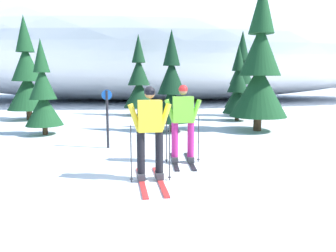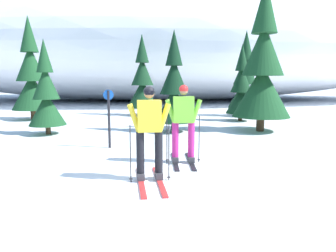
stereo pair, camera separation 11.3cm
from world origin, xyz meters
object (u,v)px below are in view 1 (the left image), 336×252
(pine_tree_far_left, at_px, (27,77))
(pine_tree_far_right, at_px, (241,81))
(skier_yellow_jacket, at_px, (150,132))
(pine_tree_left, at_px, (43,95))
(trail_marker_post, at_px, (107,115))
(skier_lime_jacket, at_px, (183,122))
(pine_tree_center_left, at_px, (139,82))
(pine_tree_right, at_px, (238,89))
(pine_tree_center_right, at_px, (260,70))
(pine_tree_center, at_px, (171,90))

(pine_tree_far_left, relative_size, pine_tree_far_right, 1.11)
(skier_yellow_jacket, bearing_deg, pine_tree_far_left, 121.26)
(pine_tree_left, height_order, trail_marker_post, pine_tree_left)
(trail_marker_post, bearing_deg, skier_lime_jacket, -41.64)
(pine_tree_far_left, height_order, pine_tree_center_left, pine_tree_far_left)
(pine_tree_left, bearing_deg, pine_tree_right, 23.04)
(pine_tree_far_right, bearing_deg, pine_tree_center_right, -98.79)
(skier_yellow_jacket, bearing_deg, pine_tree_center, 81.90)
(pine_tree_far_left, relative_size, pine_tree_center_right, 0.89)
(pine_tree_center, height_order, pine_tree_far_right, pine_tree_far_right)
(pine_tree_right, relative_size, trail_marker_post, 2.14)
(pine_tree_far_right, bearing_deg, skier_yellow_jacket, -114.61)
(pine_tree_center_left, bearing_deg, pine_tree_center_right, -49.39)
(skier_yellow_jacket, bearing_deg, pine_tree_right, 64.52)
(pine_tree_far_left, height_order, trail_marker_post, pine_tree_far_left)
(skier_lime_jacket, height_order, pine_tree_far_left, pine_tree_far_left)
(pine_tree_center_right, bearing_deg, pine_tree_far_right, 81.21)
(pine_tree_center_right, height_order, pine_tree_right, pine_tree_center_right)
(skier_yellow_jacket, distance_m, pine_tree_far_right, 11.34)
(pine_tree_right, bearing_deg, pine_tree_center_left, 151.83)
(pine_tree_center_right, xyz_separation_m, trail_marker_post, (-5.14, -2.65, -1.33))
(pine_tree_far_right, relative_size, trail_marker_post, 2.67)
(pine_tree_center, xyz_separation_m, pine_tree_far_right, (3.92, 4.76, 0.29))
(skier_lime_jacket, relative_size, pine_tree_center_right, 0.33)
(pine_tree_right, height_order, trail_marker_post, pine_tree_right)
(pine_tree_far_left, xyz_separation_m, pine_tree_center, (6.43, -3.78, -0.48))
(trail_marker_post, bearing_deg, pine_tree_far_left, 125.04)
(skier_yellow_jacket, bearing_deg, pine_tree_center_right, 54.41)
(pine_tree_center, bearing_deg, pine_tree_far_right, 50.48)
(pine_tree_far_left, relative_size, pine_tree_center_left, 1.14)
(skier_yellow_jacket, relative_size, pine_tree_far_left, 0.37)
(skier_yellow_jacket, relative_size, pine_tree_center_left, 0.43)
(skier_yellow_jacket, height_order, pine_tree_left, pine_tree_left)
(skier_lime_jacket, bearing_deg, pine_tree_center, 89.42)
(pine_tree_far_left, height_order, pine_tree_right, pine_tree_far_left)
(skier_yellow_jacket, relative_size, pine_tree_right, 0.51)
(skier_lime_jacket, relative_size, pine_tree_left, 0.55)
(pine_tree_center_right, distance_m, pine_tree_far_right, 4.80)
(pine_tree_right, bearing_deg, trail_marker_post, -133.29)
(pine_tree_left, distance_m, pine_tree_right, 8.26)
(pine_tree_left, relative_size, pine_tree_center_left, 0.78)
(pine_tree_far_left, distance_m, pine_tree_center, 7.48)
(pine_tree_right, distance_m, trail_marker_post, 7.56)
(pine_tree_far_right, xyz_separation_m, trail_marker_post, (-5.87, -7.37, -0.89))
(skier_yellow_jacket, distance_m, trail_marker_post, 3.14)
(pine_tree_center, bearing_deg, pine_tree_far_left, 149.57)
(pine_tree_center_right, xyz_separation_m, pine_tree_far_right, (0.73, 4.72, -0.43))
(pine_tree_left, bearing_deg, pine_tree_far_right, 31.61)
(skier_lime_jacket, height_order, pine_tree_right, pine_tree_right)
(pine_tree_center_right, bearing_deg, pine_tree_center, -179.35)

